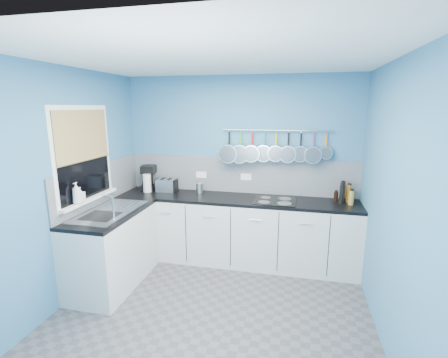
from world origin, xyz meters
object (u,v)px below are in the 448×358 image
at_px(soap_bottle_a, 77,193).
at_px(hob, 275,201).
at_px(soap_bottle_b, 80,195).
at_px(coffee_maker, 148,178).
at_px(canister, 200,188).
at_px(toaster, 167,185).
at_px(paper_towel, 147,183).

relative_size(soap_bottle_a, hob, 0.46).
relative_size(soap_bottle_b, coffee_maker, 0.48).
xyz_separation_m(soap_bottle_a, canister, (1.00, 1.27, -0.20)).
height_order(soap_bottle_b, toaster, soap_bottle_b).
bearing_deg(paper_towel, soap_bottle_b, -103.18).
height_order(paper_towel, toaster, paper_towel).
height_order(coffee_maker, canister, coffee_maker).
height_order(soap_bottle_a, hob, soap_bottle_a).
xyz_separation_m(coffee_maker, canister, (0.78, -0.01, -0.11)).
height_order(soap_bottle_a, toaster, soap_bottle_a).
bearing_deg(soap_bottle_b, toaster, 66.69).
relative_size(soap_bottle_b, hob, 0.33).
bearing_deg(soap_bottle_a, hob, 27.83).
bearing_deg(hob, soap_bottle_a, -152.17).
relative_size(soap_bottle_a, soap_bottle_b, 1.39).
height_order(soap_bottle_a, canister, soap_bottle_a).
distance_m(soap_bottle_a, hob, 2.34).
bearing_deg(toaster, canister, -2.44).
bearing_deg(soap_bottle_b, hob, 26.58).
xyz_separation_m(soap_bottle_b, hob, (2.06, 1.03, -0.23)).
relative_size(coffee_maker, canister, 2.55).
height_order(coffee_maker, toaster, coffee_maker).
bearing_deg(coffee_maker, toaster, -12.62).
xyz_separation_m(toaster, canister, (0.49, 0.02, -0.02)).
relative_size(toaster, hob, 0.54).
relative_size(soap_bottle_a, toaster, 0.86).
distance_m(paper_towel, coffee_maker, 0.13).
bearing_deg(toaster, soap_bottle_b, -118.30).
bearing_deg(soap_bottle_a, canister, 51.77).
bearing_deg(toaster, paper_towel, -165.71).
xyz_separation_m(soap_bottle_a, toaster, (0.51, 1.25, -0.18)).
bearing_deg(soap_bottle_a, paper_towel, 77.45).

